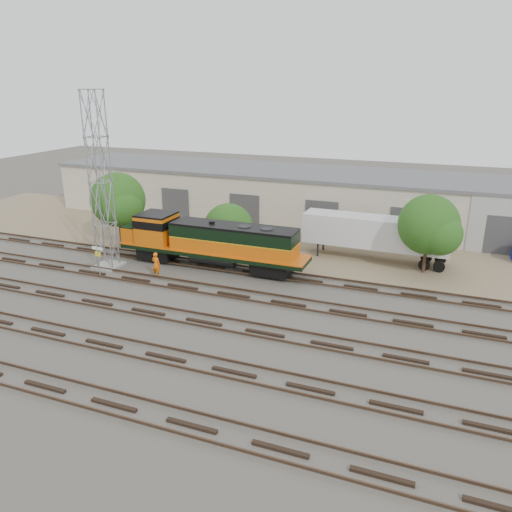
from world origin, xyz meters
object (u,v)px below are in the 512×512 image
(semi_trailer, at_px, (379,234))
(locomotive, at_px, (209,241))
(worker, at_px, (156,265))
(signal_tower, at_px, (101,185))

(semi_trailer, bearing_deg, locomotive, -150.38)
(worker, bearing_deg, semi_trailer, -142.32)
(semi_trailer, bearing_deg, signal_tower, -153.43)
(locomotive, height_order, semi_trailer, locomotive)
(signal_tower, relative_size, semi_trailer, 1.14)
(signal_tower, xyz_separation_m, worker, (4.76, -0.48, -5.66))
(locomotive, bearing_deg, semi_trailer, 28.46)
(locomotive, relative_size, worker, 8.00)
(locomotive, distance_m, semi_trailer, 13.87)
(worker, bearing_deg, signal_tower, -1.41)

